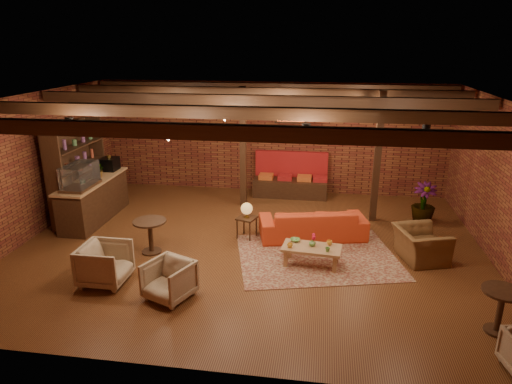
# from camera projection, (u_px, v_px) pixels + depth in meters

# --- Properties ---
(floor) EXTENTS (10.00, 10.00, 0.00)m
(floor) POSITION_uv_depth(u_px,v_px,m) (250.00, 246.00, 10.01)
(floor) COLOR #3C1C0F
(floor) RESTS_ON ground
(ceiling) EXTENTS (10.00, 8.00, 0.02)m
(ceiling) POSITION_uv_depth(u_px,v_px,m) (249.00, 99.00, 9.00)
(ceiling) COLOR black
(ceiling) RESTS_ON wall_back
(wall_back) EXTENTS (10.00, 0.02, 3.20)m
(wall_back) POSITION_uv_depth(u_px,v_px,m) (272.00, 138.00, 13.26)
(wall_back) COLOR maroon
(wall_back) RESTS_ON ground
(wall_front) EXTENTS (10.00, 0.02, 3.20)m
(wall_front) POSITION_uv_depth(u_px,v_px,m) (198.00, 266.00, 5.76)
(wall_front) COLOR maroon
(wall_front) RESTS_ON ground
(wall_left) EXTENTS (0.02, 8.00, 3.20)m
(wall_left) POSITION_uv_depth(u_px,v_px,m) (30.00, 167.00, 10.21)
(wall_left) COLOR maroon
(wall_left) RESTS_ON ground
(wall_right) EXTENTS (0.02, 8.00, 3.20)m
(wall_right) POSITION_uv_depth(u_px,v_px,m) (505.00, 188.00, 8.80)
(wall_right) COLOR maroon
(wall_right) RESTS_ON ground
(ceiling_beams) EXTENTS (9.80, 6.40, 0.22)m
(ceiling_beams) POSITION_uv_depth(u_px,v_px,m) (249.00, 105.00, 9.04)
(ceiling_beams) COLOR black
(ceiling_beams) RESTS_ON ceiling
(ceiling_pipe) EXTENTS (9.60, 0.12, 0.12)m
(ceiling_pipe) POSITION_uv_depth(u_px,v_px,m) (260.00, 106.00, 10.61)
(ceiling_pipe) COLOR black
(ceiling_pipe) RESTS_ON ceiling
(post_left) EXTENTS (0.16, 0.16, 3.20)m
(post_left) POSITION_uv_depth(u_px,v_px,m) (243.00, 148.00, 12.03)
(post_left) COLOR black
(post_left) RESTS_ON ground
(post_right) EXTENTS (0.16, 0.16, 3.20)m
(post_right) POSITION_uv_depth(u_px,v_px,m) (377.00, 158.00, 10.99)
(post_right) COLOR black
(post_right) RESTS_ON ground
(service_counter) EXTENTS (0.80, 2.50, 1.60)m
(service_counter) POSITION_uv_depth(u_px,v_px,m) (93.00, 189.00, 11.28)
(service_counter) COLOR black
(service_counter) RESTS_ON ground
(plant_counter) EXTENTS (0.35, 0.39, 0.30)m
(plant_counter) POSITION_uv_depth(u_px,v_px,m) (99.00, 171.00, 11.32)
(plant_counter) COLOR #337F33
(plant_counter) RESTS_ON service_counter
(shelving_hutch) EXTENTS (0.52, 2.00, 2.40)m
(shelving_hutch) POSITION_uv_depth(u_px,v_px,m) (78.00, 172.00, 11.30)
(shelving_hutch) COLOR black
(shelving_hutch) RESTS_ON ground
(banquette) EXTENTS (2.10, 0.70, 1.00)m
(banquette) POSITION_uv_depth(u_px,v_px,m) (290.00, 179.00, 13.10)
(banquette) COLOR #A41B1C
(banquette) RESTS_ON ground
(service_sign) EXTENTS (0.86, 0.06, 0.30)m
(service_sign) POSITION_uv_depth(u_px,v_px,m) (291.00, 118.00, 12.09)
(service_sign) COLOR #FF4E19
(service_sign) RESTS_ON ceiling
(ceiling_spotlights) EXTENTS (6.40, 4.40, 0.28)m
(ceiling_spotlights) POSITION_uv_depth(u_px,v_px,m) (249.00, 116.00, 9.11)
(ceiling_spotlights) COLOR black
(ceiling_spotlights) RESTS_ON ceiling
(rug) EXTENTS (3.74, 3.18, 0.01)m
(rug) POSITION_uv_depth(u_px,v_px,m) (317.00, 256.00, 9.55)
(rug) COLOR maroon
(rug) RESTS_ON floor
(sofa) EXTENTS (2.54, 1.45, 0.70)m
(sofa) POSITION_uv_depth(u_px,v_px,m) (313.00, 223.00, 10.39)
(sofa) COLOR red
(sofa) RESTS_ON floor
(coffee_table) EXTENTS (1.22, 0.70, 0.65)m
(coffee_table) POSITION_uv_depth(u_px,v_px,m) (311.00, 249.00, 9.10)
(coffee_table) COLOR #9C7049
(coffee_table) RESTS_ON floor
(side_table_lamp) EXTENTS (0.51, 0.51, 0.84)m
(side_table_lamp) POSITION_uv_depth(u_px,v_px,m) (247.00, 211.00, 10.27)
(side_table_lamp) COLOR black
(side_table_lamp) RESTS_ON floor
(round_table_left) EXTENTS (0.70, 0.70, 0.73)m
(round_table_left) POSITION_uv_depth(u_px,v_px,m) (150.00, 231.00, 9.59)
(round_table_left) COLOR black
(round_table_left) RESTS_ON floor
(armchair_a) EXTENTS (0.77, 0.83, 0.84)m
(armchair_a) POSITION_uv_depth(u_px,v_px,m) (105.00, 262.00, 8.41)
(armchair_a) COLOR beige
(armchair_a) RESTS_ON floor
(armchair_b) EXTENTS (0.95, 0.92, 0.76)m
(armchair_b) POSITION_uv_depth(u_px,v_px,m) (169.00, 278.00, 7.92)
(armchair_b) COLOR beige
(armchair_b) RESTS_ON floor
(armchair_right) EXTENTS (0.94, 1.18, 0.90)m
(armchair_right) POSITION_uv_depth(u_px,v_px,m) (421.00, 239.00, 9.29)
(armchair_right) COLOR brown
(armchair_right) RESTS_ON floor
(side_table_book) EXTENTS (0.47, 0.47, 0.50)m
(side_table_book) POSITION_uv_depth(u_px,v_px,m) (409.00, 228.00, 9.86)
(side_table_book) COLOR black
(side_table_book) RESTS_ON floor
(round_table_right) EXTENTS (0.62, 0.62, 0.73)m
(round_table_right) POSITION_uv_depth(u_px,v_px,m) (501.00, 304.00, 6.94)
(round_table_right) COLOR black
(round_table_right) RESTS_ON floor
(plant_tall) EXTENTS (1.88, 1.88, 3.03)m
(plant_tall) POSITION_uv_depth(u_px,v_px,m) (429.00, 163.00, 10.88)
(plant_tall) COLOR #4C7F4C
(plant_tall) RESTS_ON floor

